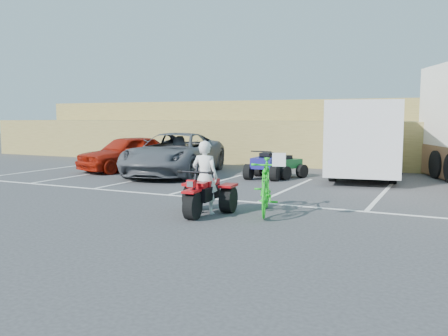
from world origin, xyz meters
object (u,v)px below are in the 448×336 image
at_px(grey_pickup, 175,154).
at_px(quad_atv_green, 285,178).
at_px(red_trike_atv, 203,215).
at_px(cargo_trailer, 364,137).
at_px(quad_atv_blue, 266,179).
at_px(green_dirt_bike, 266,186).
at_px(rider, 205,177).
at_px(red_car, 128,153).

height_order(grey_pickup, quad_atv_green, grey_pickup).
bearing_deg(quad_atv_green, red_trike_atv, -63.91).
height_order(cargo_trailer, quad_atv_blue, cargo_trailer).
height_order(red_trike_atv, green_dirt_bike, green_dirt_bike).
distance_m(red_trike_atv, quad_atv_blue, 6.58).
bearing_deg(quad_atv_blue, green_dirt_bike, -71.58).
relative_size(green_dirt_bike, quad_atv_blue, 1.31).
distance_m(rider, cargo_trailer, 8.59).
bearing_deg(quad_atv_blue, rider, -83.89).
distance_m(rider, quad_atv_green, 6.98).
relative_size(grey_pickup, quad_atv_blue, 3.57).
xyz_separation_m(grey_pickup, quad_atv_blue, (3.60, 0.34, -0.79)).
height_order(red_trike_atv, red_car, red_car).
relative_size(rider, grey_pickup, 0.29).
bearing_deg(red_car, grey_pickup, 9.04).
relative_size(green_dirt_bike, grey_pickup, 0.37).
bearing_deg(quad_atv_green, green_dirt_bike, -52.69).
distance_m(cargo_trailer, quad_atv_blue, 3.89).
height_order(green_dirt_bike, cargo_trailer, cargo_trailer).
bearing_deg(grey_pickup, rider, -63.71).
distance_m(green_dirt_bike, quad_atv_green, 6.58).
xyz_separation_m(red_trike_atv, quad_atv_blue, (-0.94, 6.52, 0.00)).
height_order(red_car, quad_atv_green, red_car).
bearing_deg(red_car, rider, -25.61).
relative_size(red_trike_atv, green_dirt_bike, 0.77).
bearing_deg(quad_atv_blue, cargo_trailer, 30.28).
height_order(rider, quad_atv_green, rider).
xyz_separation_m(rider, quad_atv_blue, (-0.92, 6.37, -0.83)).
relative_size(grey_pickup, quad_atv_green, 4.09).
bearing_deg(quad_atv_blue, red_trike_atv, -83.95).
relative_size(rider, quad_atv_green, 1.19).
height_order(green_dirt_bike, red_car, red_car).
bearing_deg(red_car, cargo_trailer, 28.74).
xyz_separation_m(red_trike_atv, rider, (-0.02, 0.15, 0.83)).
distance_m(rider, quad_atv_blue, 6.49).
xyz_separation_m(grey_pickup, quad_atv_green, (4.11, 0.89, -0.79)).
xyz_separation_m(red_car, quad_atv_green, (6.56, 0.56, -0.72)).
bearing_deg(quad_atv_green, quad_atv_blue, -109.90).
height_order(grey_pickup, red_car, grey_pickup).
distance_m(quad_atv_blue, quad_atv_green, 0.75).
bearing_deg(red_car, red_trike_atv, -26.21).
xyz_separation_m(green_dirt_bike, quad_atv_blue, (-2.17, 5.79, -0.63)).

